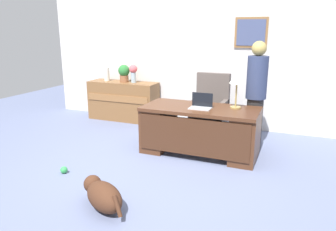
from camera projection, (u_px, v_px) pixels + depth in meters
The scene contains 13 objects.
ground_plane at pixel (150, 173), 4.31m from camera, with size 12.00×12.00×0.00m, color slate.
back_wall at pixel (206, 58), 6.29m from camera, with size 7.00×0.16×2.70m.
desk at pixel (200, 129), 4.92m from camera, with size 1.75×0.81×0.74m.
credenza at pixel (123, 101), 6.84m from camera, with size 1.50×0.50×0.82m.
armchair at pixel (210, 109), 5.74m from camera, with size 0.60×0.59×1.13m.
person_standing at pixel (256, 94), 5.07m from camera, with size 0.32×0.32×1.72m.
dog_lying at pixel (103, 195), 3.43m from camera, with size 0.67×0.54×0.30m.
laptop at pixel (201, 104), 4.79m from camera, with size 0.32×0.22×0.22m.
desk_lamp at pixel (237, 80), 4.69m from camera, with size 0.22×0.22×0.56m.
vase_with_flowers at pixel (133, 72), 6.58m from camera, with size 0.17×0.17×0.37m.
vase_empty at pixel (107, 74), 6.84m from camera, with size 0.12×0.12×0.28m, color silver.
potted_plant at pixel (124, 73), 6.67m from camera, with size 0.24×0.24×0.36m.
dog_toy_ball at pixel (64, 170), 4.31m from camera, with size 0.10×0.10×0.10m, color green.
Camera 1 is at (1.73, -3.58, 1.87)m, focal length 34.16 mm.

